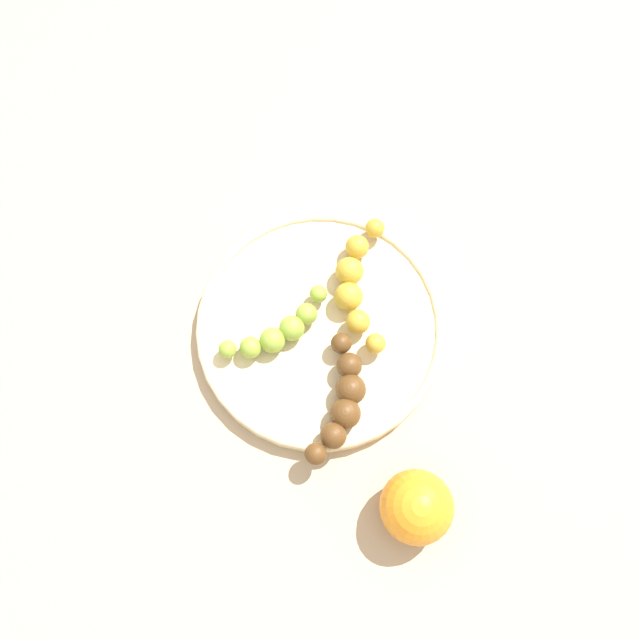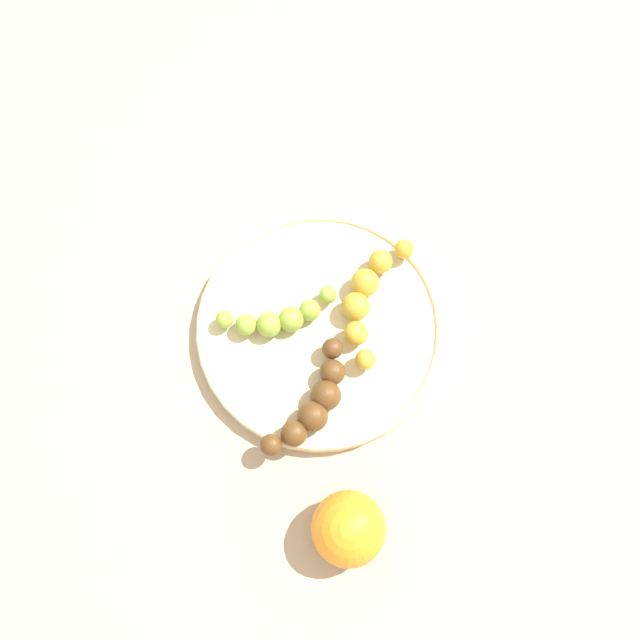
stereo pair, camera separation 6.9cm
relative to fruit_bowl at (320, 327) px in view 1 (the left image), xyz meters
The scene contains 6 objects.
ground_plane 0.01m from the fruit_bowl, ahead, with size 2.40×2.40×0.00m, color tan.
fruit_bowl is the anchor object (origin of this frame).
banana_spotted 0.06m from the fruit_bowl, 13.18° to the right, with size 0.15×0.10×0.03m.
banana_green 0.05m from the fruit_bowl, 133.10° to the left, with size 0.13×0.08×0.03m.
banana_overripe 0.10m from the fruit_bowl, 135.46° to the right, with size 0.14×0.07×0.03m.
orange_fruit 0.22m from the fruit_bowl, 124.39° to the right, with size 0.08×0.08×0.08m, color orange.
Camera 1 is at (-0.18, -0.10, 0.70)m, focal length 34.87 mm.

